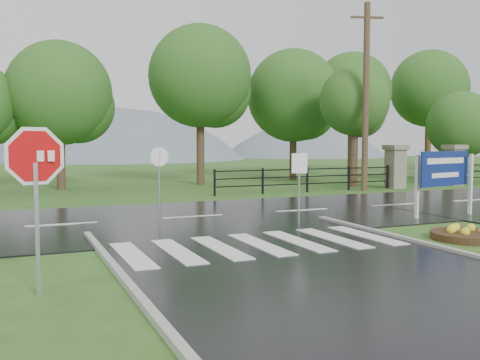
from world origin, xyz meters
name	(u,v)px	position (x,y,z in m)	size (l,w,h in m)	color
ground	(404,308)	(0.00, 0.00, 0.00)	(120.00, 120.00, 0.00)	#2F5C1E
main_road	(193,218)	(0.00, 10.00, 0.00)	(90.00, 8.00, 0.04)	black
crosswalk	(260,244)	(0.00, 5.00, 0.06)	(6.50, 2.80, 0.02)	silver
pillar_west	(395,166)	(13.00, 16.00, 1.18)	(1.00, 1.00, 2.24)	gray
pillar_east	(454,164)	(17.00, 16.00, 1.18)	(1.00, 1.00, 2.24)	gray
fence_west	(307,177)	(7.75, 16.00, 0.72)	(9.58, 0.08, 1.20)	black
hills	(87,278)	(3.49, 65.00, -15.54)	(102.00, 48.00, 48.00)	slate
treeline	(132,184)	(1.00, 24.00, 0.00)	(83.20, 5.20, 10.00)	#27591B
stop_sign	(35,172)	(-4.96, 2.81, 1.99)	(1.25, 0.32, 2.88)	#939399
estate_billboard	(445,172)	(7.49, 6.92, 1.47)	(2.41, 0.56, 2.14)	silver
flower_bed	(468,234)	(5.20, 3.74, 0.14)	(1.82, 1.82, 0.36)	#332111
reg_sign_small	(299,174)	(2.36, 7.31, 1.50)	(0.46, 0.12, 2.11)	#939399
reg_sign_round	(159,178)	(-1.52, 8.32, 1.45)	(0.53, 0.09, 2.29)	#939399
utility_pole_east	(366,96)	(10.70, 15.50, 4.63)	(1.58, 0.57, 9.11)	#473523
entrance_tree_left	(354,102)	(11.46, 17.50, 4.51)	(3.68, 3.68, 6.40)	#3D2B1C
entrance_tree_right	(461,125)	(18.96, 17.50, 3.36)	(3.91, 3.91, 5.34)	#3D2B1C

